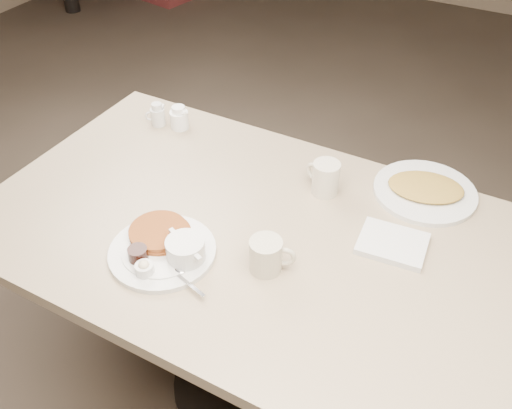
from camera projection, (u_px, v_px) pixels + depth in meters
The scene contains 8 objects.
diner_table at pixel (253, 272), 1.61m from camera, with size 1.50×0.90×0.75m.
main_plate at pixel (166, 247), 1.41m from camera, with size 0.36×0.36×0.07m.
coffee_mug_near at pixel (267, 255), 1.36m from camera, with size 0.13×0.11×0.09m.
napkin at pixel (392, 244), 1.44m from camera, with size 0.18×0.15×0.02m.
coffee_mug_far at pixel (325, 178), 1.59m from camera, with size 0.12×0.10×0.10m.
creamer_left at pixel (158, 115), 1.88m from camera, with size 0.07×0.06×0.08m.
creamer_right at pixel (179, 118), 1.86m from camera, with size 0.09×0.07×0.08m.
hash_plate at pixel (425, 190), 1.60m from camera, with size 0.36×0.36×0.04m.
Camera 1 is at (0.54, -0.96, 1.77)m, focal length 39.08 mm.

